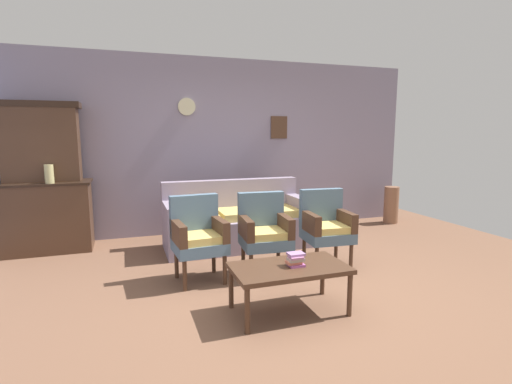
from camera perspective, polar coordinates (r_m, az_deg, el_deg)
ground_plane at (r=3.99m, az=5.32°, el=-14.33°), size 7.68×7.68×0.00m
wall_back_with_decor at (r=6.16m, az=-4.58°, el=6.78°), size 6.40×0.09×2.70m
side_cabinet at (r=5.79m, az=-28.62°, el=-3.23°), size 1.16×0.55×0.93m
cabinet_upper_hutch at (r=5.76m, az=-29.21°, el=6.55°), size 0.99×0.38×1.03m
vase_on_cabinet at (r=5.51m, az=-28.30°, el=2.37°), size 0.11×0.11×0.24m
floral_couch at (r=5.36m, az=-2.88°, el=-4.59°), size 1.97×0.81×0.90m
armchair_near_cabinet at (r=4.14m, az=-8.56°, el=-6.21°), size 0.56×0.53×0.90m
armchair_near_couch_end at (r=4.27m, az=1.24°, el=-5.63°), size 0.56×0.53×0.90m
armchair_by_doorway at (r=4.59m, az=10.31°, el=-4.78°), size 0.56×0.53×0.90m
coffee_table at (r=3.42m, az=4.95°, el=-11.54°), size 1.00×0.56×0.42m
book_stack_on_table at (r=3.39m, az=5.87°, el=-9.93°), size 0.16×0.13×0.11m
floor_vase_by_wall at (r=7.12m, az=19.38°, el=-1.80°), size 0.25×0.25×0.64m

